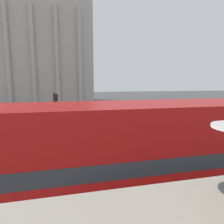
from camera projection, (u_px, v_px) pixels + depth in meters
double_decker_bus at (138, 160)px, 6.52m from camera, size 10.93×2.67×4.19m
plaza_building_left at (26, 50)px, 46.55m from camera, size 30.25×14.84×24.46m
traffic_light_near at (160, 121)px, 12.65m from camera, size 0.42×0.24×3.68m
traffic_light_mid at (55, 110)px, 16.15m from camera, size 0.42×0.24×4.04m
car_black at (38, 121)px, 21.46m from camera, size 4.20×1.93×1.35m
car_navy at (32, 117)px, 24.34m from camera, size 4.20×1.93×1.35m
pedestrian_blue at (100, 105)px, 35.00m from camera, size 0.32×0.32×1.71m
pedestrian_black at (214, 132)px, 15.79m from camera, size 0.32×0.32×1.68m
pedestrian_olive at (136, 112)px, 26.22m from camera, size 0.32×0.32×1.72m
pedestrian_grey at (61, 113)px, 25.55m from camera, size 0.32×0.32×1.63m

